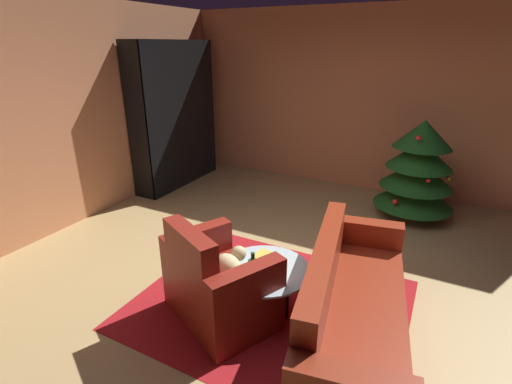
{
  "coord_description": "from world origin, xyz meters",
  "views": [
    {
      "loc": [
        1.25,
        -2.88,
        2.2
      ],
      "look_at": [
        -0.21,
        -0.06,
        0.94
      ],
      "focal_mm": 26.17,
      "sensor_mm": 36.0,
      "label": 1
    }
  ],
  "objects": [
    {
      "name": "wall_left",
      "position": [
        -2.92,
        0.0,
        1.37
      ],
      "size": [
        0.06,
        6.18,
        2.74
      ],
      "primitive_type": "cube",
      "color": "tan",
      "rests_on": "ground"
    },
    {
      "name": "bottle_on_table",
      "position": [
        0.08,
        -0.67,
        0.53
      ],
      "size": [
        0.08,
        0.08,
        0.27
      ],
      "color": "#215227",
      "rests_on": "coffee_table"
    },
    {
      "name": "area_rug",
      "position": [
        0.09,
        -0.36,
        0.0
      ],
      "size": [
        2.32,
        1.95,
        0.01
      ],
      "primitive_type": "cube",
      "color": "#A5191E",
      "rests_on": "ground"
    },
    {
      "name": "coffee_table",
      "position": [
        0.08,
        -0.45,
        0.39
      ],
      "size": [
        0.78,
        0.78,
        0.43
      ],
      "color": "black",
      "rests_on": "ground"
    },
    {
      "name": "bookshelf_unit",
      "position": [
        -2.66,
        1.97,
        1.1
      ],
      "size": [
        0.4,
        1.67,
        2.26
      ],
      "color": "black",
      "rests_on": "ground"
    },
    {
      "name": "book_stack_on_table",
      "position": [
        0.09,
        -0.44,
        0.49
      ],
      "size": [
        0.24,
        0.19,
        0.12
      ],
      "color": "#305889",
      "rests_on": "coffee_table"
    },
    {
      "name": "wall_back",
      "position": [
        0.0,
        3.06,
        1.37
      ],
      "size": [
        5.91,
        0.06,
        2.74
      ],
      "primitive_type": "cube",
      "color": "tan",
      "rests_on": "ground"
    },
    {
      "name": "couch_red",
      "position": [
        0.82,
        -0.46,
        0.28
      ],
      "size": [
        1.04,
        2.12,
        0.81
      ],
      "color": "maroon",
      "rests_on": "ground"
    },
    {
      "name": "decorated_tree",
      "position": [
        1.0,
        2.23,
        0.66
      ],
      "size": [
        1.03,
        1.03,
        1.31
      ],
      "color": "brown",
      "rests_on": "ground"
    },
    {
      "name": "ground_plane",
      "position": [
        0.0,
        0.0,
        0.0
      ],
      "size": [
        7.27,
        7.27,
        0.0
      ],
      "primitive_type": "plane",
      "color": "tan"
    },
    {
      "name": "armchair_red",
      "position": [
        -0.24,
        -0.71,
        0.32
      ],
      "size": [
        1.12,
        1.0,
        0.9
      ],
      "color": "maroon",
      "rests_on": "ground"
    }
  ]
}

